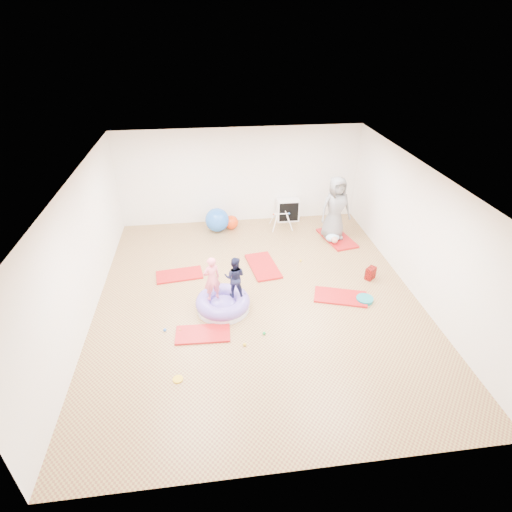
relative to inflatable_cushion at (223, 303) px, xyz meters
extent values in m
cube|color=tan|center=(0.79, 0.30, -0.14)|extent=(7.00, 8.00, 0.01)
cube|color=silver|center=(0.79, 0.30, 2.66)|extent=(7.00, 8.00, 0.01)
cube|color=white|center=(0.79, 4.30, 1.26)|extent=(7.00, 0.01, 2.80)
cube|color=white|center=(0.79, -3.70, 1.26)|extent=(7.00, 0.01, 2.80)
cube|color=white|center=(-2.71, 0.30, 1.26)|extent=(0.01, 8.00, 2.80)
cube|color=white|center=(4.29, 0.30, 1.26)|extent=(0.01, 8.00, 2.80)
cube|color=#BD030D|center=(-0.44, -0.77, -0.12)|extent=(1.08, 0.57, 0.04)
cube|color=#BD030D|center=(-0.98, 1.40, -0.12)|extent=(1.15, 0.67, 0.05)
cube|color=#BD030D|center=(1.08, 1.54, -0.12)|extent=(0.81, 1.34, 0.05)
cube|color=#BD030D|center=(2.62, 0.06, -0.12)|extent=(1.27, 0.90, 0.05)
cube|color=#BD030D|center=(3.36, 2.73, -0.11)|extent=(0.91, 1.43, 0.06)
cylinder|color=white|center=(0.00, 0.00, -0.08)|extent=(1.12, 1.12, 0.13)
torus|color=#6F57BE|center=(0.00, 0.00, 0.04)|extent=(1.16, 1.16, 0.31)
ellipsoid|color=#6F57BE|center=(0.00, 0.00, -0.03)|extent=(0.61, 0.61, 0.28)
imported|color=#FE6E84|center=(-0.20, 0.01, 0.69)|extent=(0.43, 0.36, 1.00)
imported|color=#161936|center=(0.28, 0.07, 0.66)|extent=(0.52, 0.45, 0.92)
imported|color=slate|center=(3.23, 2.75, 0.80)|extent=(0.94, 0.69, 1.76)
ellipsoid|color=#B1DFFF|center=(3.16, 2.52, 0.02)|extent=(0.38, 0.25, 0.22)
sphere|color=#E19C86|center=(3.16, 2.35, 0.05)|extent=(0.18, 0.18, 0.18)
sphere|color=yellow|center=(0.34, -1.18, -0.11)|extent=(0.06, 0.06, 0.06)
sphere|color=yellow|center=(2.07, 1.66, -0.11)|extent=(0.06, 0.06, 0.06)
sphere|color=green|center=(0.76, -0.92, -0.11)|extent=(0.06, 0.06, 0.06)
sphere|color=#CA4F2E|center=(-0.89, -0.62, -0.11)|extent=(0.06, 0.06, 0.06)
sphere|color=#CA4F2E|center=(0.45, -0.02, -0.11)|extent=(0.06, 0.06, 0.06)
sphere|color=blue|center=(-1.19, -0.57, -0.11)|extent=(0.06, 0.06, 0.06)
sphere|color=blue|center=(0.04, 3.67, 0.20)|extent=(0.69, 0.69, 0.69)
sphere|color=red|center=(0.45, 3.74, 0.06)|extent=(0.41, 0.41, 0.41)
cylinder|color=white|center=(1.69, 3.40, 0.11)|extent=(0.18, 0.18, 0.47)
cylinder|color=white|center=(1.69, 3.80, 0.11)|extent=(0.18, 0.18, 0.47)
cylinder|color=white|center=(2.13, 3.40, 0.11)|extent=(0.18, 0.18, 0.47)
cylinder|color=white|center=(2.13, 3.80, 0.11)|extent=(0.18, 0.18, 0.47)
cylinder|color=white|center=(1.91, 3.60, 0.31)|extent=(0.46, 0.03, 0.03)
sphere|color=#CA4F2E|center=(1.68, 3.60, 0.31)|extent=(0.05, 0.05, 0.05)
sphere|color=blue|center=(2.14, 3.60, 0.31)|extent=(0.05, 0.05, 0.05)
cube|color=white|center=(2.21, 4.10, 0.20)|extent=(0.68, 0.33, 0.68)
cube|color=black|center=(2.21, 3.94, 0.20)|extent=(0.58, 0.02, 0.58)
cube|color=white|center=(2.21, 4.05, 0.20)|extent=(0.02, 0.23, 0.60)
cube|color=white|center=(2.21, 4.05, 0.20)|extent=(0.60, 0.23, 0.02)
cylinder|color=#147D83|center=(3.11, -0.12, -0.10)|extent=(0.37, 0.37, 0.08)
cube|color=#BB0E09|center=(3.54, 0.71, 0.01)|extent=(0.30, 0.29, 0.30)
cylinder|color=yellow|center=(-0.89, -1.86, -0.13)|extent=(0.18, 0.18, 0.03)
camera|label=1|loc=(-0.15, -6.79, 5.24)|focal=28.00mm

